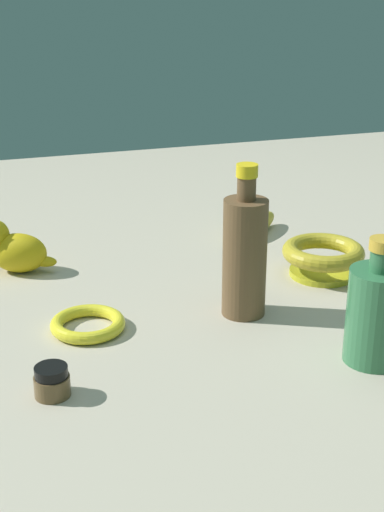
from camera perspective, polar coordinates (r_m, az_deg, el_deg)
ground at (r=1.16m, az=-0.00°, el=-3.28°), size 2.00×2.00×0.00m
nail_polish_jar at (r=0.91m, az=-10.86°, el=-9.57°), size 0.04×0.04×0.04m
bottle_tall at (r=1.07m, az=4.13°, el=0.14°), size 0.07×0.07×0.23m
bangle at (r=1.06m, az=-8.12°, el=-5.26°), size 0.11×0.11×0.02m
banana at (r=1.43m, az=4.94°, el=2.41°), size 0.13×0.14×0.04m
bowl at (r=1.25m, az=10.18°, el=0.01°), size 0.14×0.14×0.06m
cat_figurine at (r=1.28m, az=-13.85°, el=0.67°), size 0.10×0.13×0.10m
bottle_short at (r=0.98m, az=14.19°, el=-4.32°), size 0.08×0.08×0.17m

